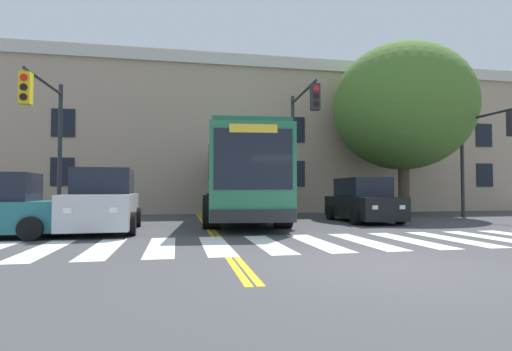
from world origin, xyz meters
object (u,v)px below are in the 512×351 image
Objects in this scene: traffic_light_near_corner at (483,144)px; car_silver_near_lane at (104,203)px; car_black_far_lane at (362,202)px; car_navy_behind_bus at (213,198)px; city_bus at (241,177)px; traffic_light_far_corner at (47,123)px; traffic_light_overhead at (301,128)px; street_tree_curbside_large at (403,106)px.

car_silver_near_lane is at bearing -170.82° from traffic_light_near_corner.
car_black_far_lane reaches higher than car_navy_behind_bus.
city_bus is 2.35× the size of car_navy_behind_bus.
traffic_light_far_corner reaches higher than car_black_far_lane.
car_silver_near_lane is 9.59m from car_black_far_lane.
car_silver_near_lane is at bearing -44.51° from traffic_light_far_corner.
traffic_light_overhead reaches higher than car_navy_behind_bus.
street_tree_curbside_large reaches higher than city_bus.
traffic_light_near_corner reaches higher than car_silver_near_lane.
traffic_light_overhead is (7.40, 3.55, 3.04)m from car_silver_near_lane.
car_silver_near_lane is 1.08× the size of car_black_far_lane.
car_navy_behind_bus is (-5.02, 10.75, -0.02)m from car_black_far_lane.
car_silver_near_lane is 0.92× the size of traffic_light_near_corner.
car_navy_behind_bus is (4.38, 12.66, -0.08)m from car_silver_near_lane.
car_black_far_lane is 0.78× the size of traffic_light_far_corner.
car_navy_behind_bus is 0.52× the size of street_tree_curbside_large.
traffic_light_far_corner is 0.95× the size of traffic_light_overhead.
car_navy_behind_bus is 15.22m from traffic_light_near_corner.
car_navy_behind_bus is 12.67m from traffic_light_far_corner.
traffic_light_far_corner is at bearing -170.83° from city_bus.
traffic_light_overhead is at bearing 7.23° from traffic_light_far_corner.
car_navy_behind_bus is at bearing 140.42° from street_tree_curbside_large.
street_tree_curbside_large reaches higher than traffic_light_near_corner.
street_tree_curbside_large is (5.87, 1.76, 1.56)m from traffic_light_overhead.
traffic_light_near_corner is 17.78m from traffic_light_far_corner.
traffic_light_overhead reaches higher than car_silver_near_lane.
traffic_light_overhead is 6.33m from street_tree_curbside_large.
traffic_light_overhead is at bearing -163.32° from street_tree_curbside_large.
car_navy_behind_bus is 0.89× the size of traffic_light_far_corner.
street_tree_curbside_large is at bearing 41.32° from car_black_far_lane.
car_silver_near_lane is at bearing -158.20° from street_tree_curbside_large.
traffic_light_near_corner is 0.92× the size of traffic_light_far_corner.
traffic_light_near_corner is at bearing -42.63° from car_navy_behind_bus.
street_tree_curbside_large reaches higher than traffic_light_overhead.
car_black_far_lane is at bearing -1.97° from traffic_light_far_corner.
traffic_light_overhead reaches higher than traffic_light_near_corner.
city_bus is 9.45m from street_tree_curbside_large.
traffic_light_far_corner reaches higher than city_bus.
car_black_far_lane is at bearing -174.47° from traffic_light_near_corner.
street_tree_curbside_large is at bearing 12.25° from city_bus.
street_tree_curbside_large is (15.62, 3.00, 1.82)m from traffic_light_far_corner.
car_black_far_lane is at bearing 11.48° from car_silver_near_lane.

